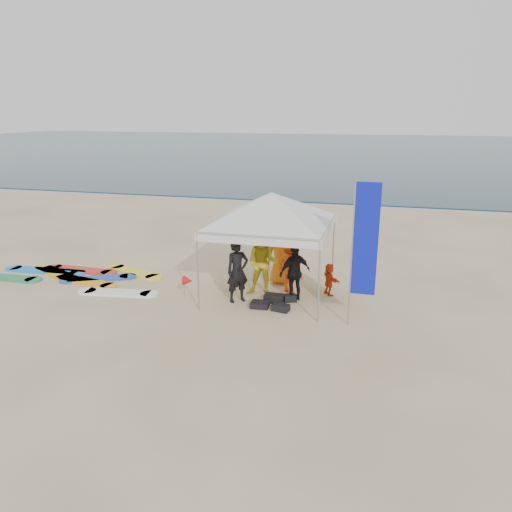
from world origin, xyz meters
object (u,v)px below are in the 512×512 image
at_px(person_black_a, 237,271).
at_px(canopy_tent, 271,193).
at_px(person_black_b, 295,272).
at_px(marker_pennant, 188,281).
at_px(person_orange_a, 290,266).
at_px(surfboard_spread, 78,277).
at_px(person_orange_b, 281,256).
at_px(feather_flag, 364,241).
at_px(person_yellow, 263,263).
at_px(person_seated, 329,279).

xyz_separation_m(person_black_a, canopy_tent, (0.79, 0.76, 2.16)).
xyz_separation_m(person_black_b, canopy_tent, (-0.77, 0.25, 2.22)).
bearing_deg(person_black_a, marker_pennant, 140.64).
distance_m(person_black_a, person_black_b, 1.64).
xyz_separation_m(person_orange_a, surfboard_spread, (-7.02, -0.47, -0.78)).
bearing_deg(person_orange_b, person_orange_a, 120.68).
xyz_separation_m(feather_flag, marker_pennant, (-5.02, 0.81, -1.74)).
height_order(person_black_b, feather_flag, feather_flag).
bearing_deg(person_orange_a, surfboard_spread, 42.06).
distance_m(person_yellow, feather_flag, 3.55).
height_order(person_yellow, canopy_tent, canopy_tent).
bearing_deg(person_orange_b, person_black_a, 63.23).
relative_size(person_orange_a, canopy_tent, 0.35).
height_order(person_black_a, feather_flag, feather_flag).
relative_size(person_black_b, person_seated, 1.74).
bearing_deg(marker_pennant, person_black_a, 1.35).
relative_size(person_black_a, canopy_tent, 0.39).
height_order(person_orange_b, person_seated, person_orange_b).
bearing_deg(person_black_a, person_yellow, 10.42).
bearing_deg(marker_pennant, person_orange_b, 38.25).
height_order(person_orange_b, canopy_tent, canopy_tent).
distance_m(person_yellow, marker_pennant, 2.25).
distance_m(person_orange_a, person_black_b, 0.67).
bearing_deg(person_seated, person_black_b, 94.63).
xyz_separation_m(person_yellow, person_orange_b, (0.30, 1.14, -0.08)).
distance_m(feather_flag, surfboard_spread, 9.59).
xyz_separation_m(person_orange_a, marker_pennant, (-2.82, -1.17, -0.32)).
bearing_deg(marker_pennant, person_yellow, 19.45).
distance_m(person_yellow, person_orange_a, 0.88).
xyz_separation_m(person_seated, surfboard_spread, (-8.19, -0.55, -0.45)).
xyz_separation_m(person_black_b, feather_flag, (1.94, -1.35, 1.39)).
bearing_deg(canopy_tent, person_black_a, -136.14).
distance_m(canopy_tent, feather_flag, 3.26).
height_order(person_yellow, person_orange_a, person_yellow).
distance_m(person_yellow, person_black_b, 1.03).
relative_size(feather_flag, surfboard_spread, 0.63).
distance_m(person_orange_a, surfboard_spread, 7.08).
height_order(person_orange_a, person_orange_b, person_orange_b).
xyz_separation_m(person_yellow, person_seated, (1.92, 0.51, -0.49)).
height_order(person_black_b, marker_pennant, person_black_b).
xyz_separation_m(person_black_a, feather_flag, (3.50, -0.84, 1.33)).
height_order(marker_pennant, surfboard_spread, marker_pennant).
distance_m(person_seated, feather_flag, 2.88).
xyz_separation_m(person_yellow, surfboard_spread, (-6.27, -0.04, -0.94)).
height_order(person_yellow, person_orange_b, person_yellow).
distance_m(person_black_a, marker_pennant, 1.57).
xyz_separation_m(person_black_b, marker_pennant, (-3.07, -0.55, -0.35)).
bearing_deg(person_orange_a, person_seated, -138.21).
bearing_deg(person_seated, person_yellow, 72.41).
bearing_deg(person_seated, person_orange_b, 36.17).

